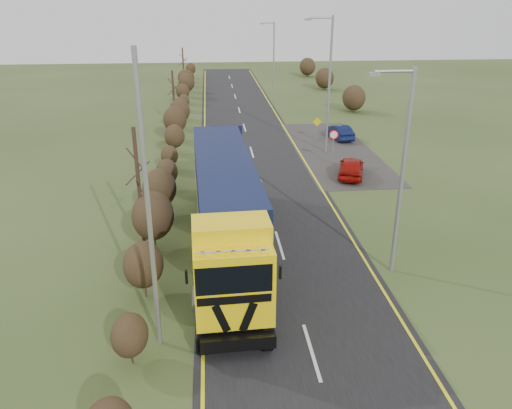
{
  "coord_description": "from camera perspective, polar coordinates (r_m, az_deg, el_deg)",
  "views": [
    {
      "loc": [
        -3.18,
        -17.58,
        11.19
      ],
      "look_at": [
        -1.16,
        4.03,
        2.2
      ],
      "focal_mm": 35.0,
      "sensor_mm": 36.0,
      "label": 1
    }
  ],
  "objects": [
    {
      "name": "car_red_hatchback",
      "position": [
        34.27,
        10.83,
        4.23
      ],
      "size": [
        2.73,
        4.26,
        1.35
      ],
      "primitive_type": "imported",
      "rotation": [
        0.0,
        0.0,
        2.83
      ],
      "color": "#950C07",
      "rests_on": "ground"
    },
    {
      "name": "hedgerow",
      "position": [
        27.36,
        -10.91,
        1.61
      ],
      "size": [
        2.24,
        102.04,
        6.05
      ],
      "color": "black",
      "rests_on": "ground"
    },
    {
      "name": "lane_markings",
      "position": [
        29.64,
        1.21,
        0.38
      ],
      "size": [
        7.52,
        116.0,
        0.01
      ],
      "color": "yellow",
      "rests_on": "road"
    },
    {
      "name": "left_pole",
      "position": [
        15.97,
        -12.18,
        -0.85
      ],
      "size": [
        0.16,
        0.16,
        10.0
      ],
      "primitive_type": "cylinder",
      "color": "gray",
      "rests_on": "ground"
    },
    {
      "name": "speed_sign",
      "position": [
        36.51,
        8.83,
        7.29
      ],
      "size": [
        0.69,
        0.1,
        2.5
      ],
      "color": "gray",
      "rests_on": "ground"
    },
    {
      "name": "warning_board",
      "position": [
        42.88,
        6.98,
        8.86
      ],
      "size": [
        0.74,
        0.11,
        1.95
      ],
      "color": "gray",
      "rests_on": "ground"
    },
    {
      "name": "road",
      "position": [
        29.93,
        1.15,
        0.57
      ],
      "size": [
        8.0,
        120.0,
        0.02
      ],
      "primitive_type": "cube",
      "color": "black",
      "rests_on": "ground"
    },
    {
      "name": "streetlight_near",
      "position": [
        21.19,
        16.21,
        4.14
      ],
      "size": [
        1.87,
        0.18,
        8.8
      ],
      "color": "gray",
      "rests_on": "ground"
    },
    {
      "name": "layby",
      "position": [
        40.38,
        8.8,
        6.17
      ],
      "size": [
        6.0,
        18.0,
        0.02
      ],
      "primitive_type": "cube",
      "color": "#2E2B29",
      "rests_on": "ground"
    },
    {
      "name": "streetlight_far",
      "position": [
        64.55,
        1.95,
        16.74
      ],
      "size": [
        1.83,
        0.18,
        8.57
      ],
      "color": "gray",
      "rests_on": "ground"
    },
    {
      "name": "ground",
      "position": [
        21.08,
        4.22,
        -9.63
      ],
      "size": [
        160.0,
        160.0,
        0.0
      ],
      "primitive_type": "plane",
      "color": "#32411C",
      "rests_on": "ground"
    },
    {
      "name": "streetlight_mid",
      "position": [
        38.62,
        8.19,
        13.95
      ],
      "size": [
        2.13,
        0.2,
        10.08
      ],
      "color": "gray",
      "rests_on": "ground"
    },
    {
      "name": "car_blue_sedan",
      "position": [
        43.67,
        9.54,
        8.17
      ],
      "size": [
        1.8,
        3.81,
        1.21
      ],
      "primitive_type": "imported",
      "rotation": [
        0.0,
        0.0,
        3.29
      ],
      "color": "#0A1338",
      "rests_on": "ground"
    },
    {
      "name": "lorry",
      "position": [
        22.81,
        -3.5,
        0.05
      ],
      "size": [
        3.14,
        15.83,
        4.39
      ],
      "rotation": [
        0.0,
        0.0,
        0.04
      ],
      "color": "black",
      "rests_on": "ground"
    }
  ]
}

